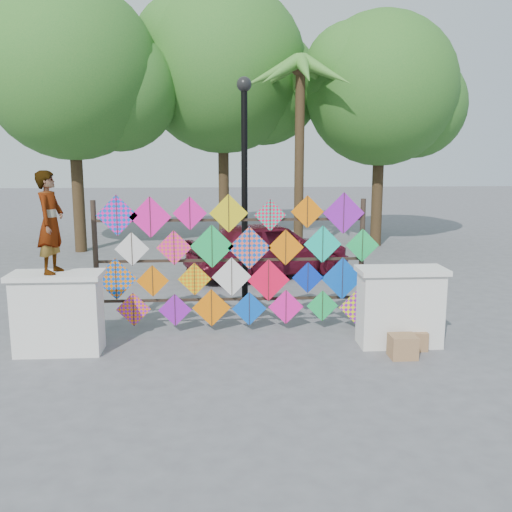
% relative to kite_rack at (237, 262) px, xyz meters
% --- Properties ---
extents(ground, '(80.00, 80.00, 0.00)m').
position_rel_kite_rack_xyz_m(ground, '(-0.10, -0.73, -1.22)').
color(ground, slate).
rests_on(ground, ground).
extents(parapet_left, '(1.40, 0.65, 1.28)m').
position_rel_kite_rack_xyz_m(parapet_left, '(-2.80, -0.93, -0.57)').
color(parapet_left, white).
rests_on(parapet_left, ground).
extents(parapet_right, '(1.40, 0.65, 1.28)m').
position_rel_kite_rack_xyz_m(parapet_right, '(2.60, -0.93, -0.57)').
color(parapet_right, white).
rests_on(parapet_right, ground).
extents(kite_rack, '(4.97, 0.24, 2.42)m').
position_rel_kite_rack_xyz_m(kite_rack, '(0.00, 0.00, 0.00)').
color(kite_rack, black).
rests_on(kite_rack, ground).
extents(tree_west, '(5.85, 5.20, 8.01)m').
position_rel_kite_rack_xyz_m(tree_west, '(-4.50, 8.30, 4.16)').
color(tree_west, '#45351D').
rests_on(tree_west, ground).
extents(tree_mid, '(6.30, 5.60, 8.61)m').
position_rel_kite_rack_xyz_m(tree_mid, '(0.00, 10.30, 4.55)').
color(tree_mid, '#45351D').
rests_on(tree_mid, ground).
extents(tree_east, '(5.40, 4.80, 7.42)m').
position_rel_kite_rack_xyz_m(tree_east, '(4.99, 8.80, 3.76)').
color(tree_east, '#45351D').
rests_on(tree_east, ground).
extents(palm_tree, '(3.62, 3.62, 5.83)m').
position_rel_kite_rack_xyz_m(palm_tree, '(2.10, 7.27, 3.73)').
color(palm_tree, '#45351D').
rests_on(palm_tree, ground).
extents(vendor_woman, '(0.44, 0.61, 1.55)m').
position_rel_kite_rack_xyz_m(vendor_woman, '(-2.83, -0.93, 0.83)').
color(vendor_woman, '#99999E').
rests_on(vendor_woman, parapet_left).
extents(sedan, '(4.45, 3.08, 1.41)m').
position_rel_kite_rack_xyz_m(sedan, '(0.94, 4.38, -0.52)').
color(sedan, '#570F1F').
rests_on(sedan, ground).
extents(lamppost, '(0.28, 0.28, 4.46)m').
position_rel_kite_rack_xyz_m(lamppost, '(0.20, 1.27, 1.47)').
color(lamppost, black).
rests_on(lamppost, ground).
extents(cardboard_box_near, '(0.40, 0.35, 0.35)m').
position_rel_kite_rack_xyz_m(cardboard_box_near, '(2.48, -1.50, -1.05)').
color(cardboard_box_near, '#9A6A4A').
rests_on(cardboard_box_near, ground).
extents(cardboard_box_far, '(0.36, 0.33, 0.30)m').
position_rel_kite_rack_xyz_m(cardboard_box_far, '(2.78, -1.14, -1.07)').
color(cardboard_box_far, '#9A6A4A').
rests_on(cardboard_box_far, ground).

